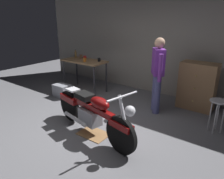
# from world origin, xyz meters

# --- Properties ---
(ground_plane) EXTENTS (12.00, 12.00, 0.00)m
(ground_plane) POSITION_xyz_m (0.00, 0.00, 0.00)
(ground_plane) COLOR slate
(back_wall) EXTENTS (8.00, 0.12, 3.10)m
(back_wall) POSITION_xyz_m (0.00, 2.80, 1.55)
(back_wall) COLOR gray
(back_wall) RESTS_ON ground_plane
(workbench) EXTENTS (1.30, 0.64, 0.90)m
(workbench) POSITION_xyz_m (-1.66, 1.67, 0.79)
(workbench) COLOR #99724C
(workbench) RESTS_ON ground_plane
(motorcycle) EXTENTS (2.16, 0.75, 1.00)m
(motorcycle) POSITION_xyz_m (0.14, -0.05, 0.45)
(motorcycle) COLOR black
(motorcycle) RESTS_ON ground_plane
(person_standing) EXTENTS (0.40, 0.48, 1.67)m
(person_standing) POSITION_xyz_m (0.63, 1.57, 0.93)
(person_standing) COLOR #51568F
(person_standing) RESTS_ON ground_plane
(shop_stool) EXTENTS (0.32, 0.32, 0.64)m
(shop_stool) POSITION_xyz_m (1.95, 1.40, 0.50)
(shop_stool) COLOR #B2B2B7
(shop_stool) RESTS_ON ground_plane
(wooden_dresser) EXTENTS (0.80, 0.47, 1.10)m
(wooden_dresser) POSITION_xyz_m (1.32, 2.30, 0.55)
(wooden_dresser) COLOR #99724C
(wooden_dresser) RESTS_ON ground_plane
(drip_tray) EXTENTS (0.56, 0.40, 0.01)m
(drip_tray) POSITION_xyz_m (0.16, -0.05, 0.01)
(drip_tray) COLOR olive
(drip_tray) RESTS_ON ground_plane
(storage_bin) EXTENTS (0.44, 0.32, 0.34)m
(storage_bin) POSITION_xyz_m (-1.81, 0.92, 0.17)
(storage_bin) COLOR gray
(storage_bin) RESTS_ON ground_plane
(mug_brown_stoneware) EXTENTS (0.12, 0.08, 0.11)m
(mug_brown_stoneware) POSITION_xyz_m (-1.94, 1.84, 0.96)
(mug_brown_stoneware) COLOR brown
(mug_brown_stoneware) RESTS_ON workbench
(mug_orange_travel) EXTENTS (0.11, 0.07, 0.10)m
(mug_orange_travel) POSITION_xyz_m (-1.52, 1.54, 0.95)
(mug_orange_travel) COLOR orange
(mug_orange_travel) RESTS_ON workbench
(mug_black_matte) EXTENTS (0.11, 0.08, 0.10)m
(mug_black_matte) POSITION_xyz_m (-1.22, 1.80, 0.95)
(mug_black_matte) COLOR black
(mug_black_matte) RESTS_ON workbench
(mug_red_diner) EXTENTS (0.12, 0.08, 0.09)m
(mug_red_diner) POSITION_xyz_m (-1.79, 1.83, 0.94)
(mug_red_diner) COLOR red
(mug_red_diner) RESTS_ON workbench
(bottle) EXTENTS (0.06, 0.06, 0.24)m
(bottle) POSITION_xyz_m (-2.14, 1.81, 1.00)
(bottle) COLOR olive
(bottle) RESTS_ON workbench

